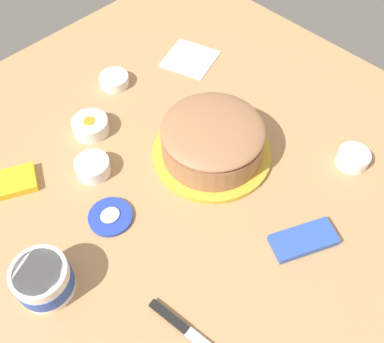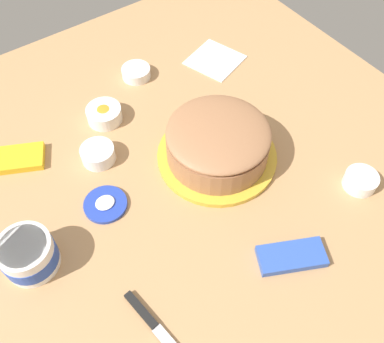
{
  "view_description": "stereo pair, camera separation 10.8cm",
  "coord_description": "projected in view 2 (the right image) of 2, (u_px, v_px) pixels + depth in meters",
  "views": [
    {
      "loc": [
        0.4,
        0.44,
        0.91
      ],
      "look_at": [
        -0.05,
        -0.01,
        0.04
      ],
      "focal_mm": 40.43,
      "sensor_mm": 36.0,
      "label": 1
    },
    {
      "loc": [
        0.32,
        0.51,
        0.91
      ],
      "look_at": [
        -0.05,
        -0.01,
        0.04
      ],
      "focal_mm": 40.43,
      "sensor_mm": 36.0,
      "label": 2
    }
  ],
  "objects": [
    {
      "name": "sprinkle_bowl_yellow",
      "position": [
        361.0,
        180.0,
        1.08
      ],
      "size": [
        0.08,
        0.08,
        0.04
      ],
      "color": "white",
      "rests_on": "ground_plane"
    },
    {
      "name": "frosting_tub",
      "position": [
        28.0,
        254.0,
        0.93
      ],
      "size": [
        0.12,
        0.12,
        0.09
      ],
      "color": "white",
      "rests_on": "ground_plane"
    },
    {
      "name": "paper_napkin",
      "position": [
        215.0,
        59.0,
        1.38
      ],
      "size": [
        0.19,
        0.19,
        0.01
      ],
      "primitive_type": "cube",
      "rotation": [
        0.0,
        0.0,
        0.33
      ],
      "color": "white",
      "rests_on": "ground_plane"
    },
    {
      "name": "frosting_tub_lid",
      "position": [
        105.0,
        204.0,
        1.05
      ],
      "size": [
        0.11,
        0.11,
        0.02
      ],
      "color": "#233DAD",
      "rests_on": "ground_plane"
    },
    {
      "name": "candy_box_upper",
      "position": [
        17.0,
        159.0,
        1.13
      ],
      "size": [
        0.16,
        0.14,
        0.02
      ],
      "primitive_type": "cube",
      "rotation": [
        0.0,
        0.0,
        -0.45
      ],
      "color": "yellow",
      "rests_on": "ground_plane"
    },
    {
      "name": "sprinkle_bowl_pink",
      "position": [
        98.0,
        154.0,
        1.13
      ],
      "size": [
        0.09,
        0.09,
        0.04
      ],
      "color": "white",
      "rests_on": "ground_plane"
    },
    {
      "name": "sprinkle_bowl_orange",
      "position": [
        104.0,
        114.0,
        1.21
      ],
      "size": [
        0.1,
        0.1,
        0.04
      ],
      "color": "white",
      "rests_on": "ground_plane"
    },
    {
      "name": "ground_plane",
      "position": [
        178.0,
        192.0,
        1.08
      ],
      "size": [
        1.54,
        1.54,
        0.0
      ],
      "primitive_type": "plane",
      "color": "tan"
    },
    {
      "name": "candy_box_lower",
      "position": [
        291.0,
        256.0,
        0.97
      ],
      "size": [
        0.17,
        0.13,
        0.02
      ],
      "primitive_type": "cube",
      "rotation": [
        0.0,
        0.0,
        -0.45
      ],
      "color": "#2D51B2",
      "rests_on": "ground_plane"
    },
    {
      "name": "spreading_knife",
      "position": [
        156.0,
        327.0,
        0.88
      ],
      "size": [
        0.05,
        0.24,
        0.01
      ],
      "color": "silver",
      "rests_on": "ground_plane"
    },
    {
      "name": "frosted_cake",
      "position": [
        218.0,
        144.0,
        1.1
      ],
      "size": [
        0.32,
        0.32,
        0.12
      ],
      "color": "gold",
      "rests_on": "ground_plane"
    },
    {
      "name": "sprinkle_bowl_blue",
      "position": [
        136.0,
        72.0,
        1.32
      ],
      "size": [
        0.09,
        0.09,
        0.03
      ],
      "color": "white",
      "rests_on": "ground_plane"
    }
  ]
}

